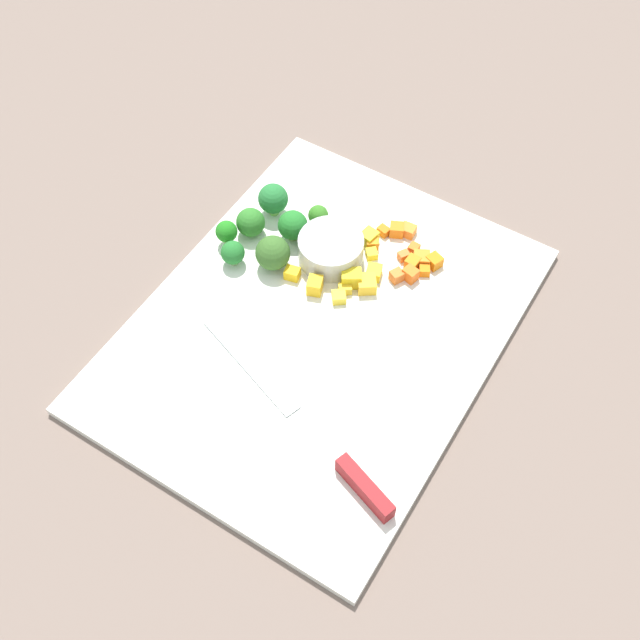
# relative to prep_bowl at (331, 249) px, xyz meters

# --- Properties ---
(ground_plane) EXTENTS (4.00, 4.00, 0.00)m
(ground_plane) POSITION_rel_prep_bowl_xyz_m (-0.09, -0.04, -0.03)
(ground_plane) COLOR #756258
(cutting_board) EXTENTS (0.51, 0.39, 0.01)m
(cutting_board) POSITION_rel_prep_bowl_xyz_m (-0.09, -0.04, -0.02)
(cutting_board) COLOR white
(cutting_board) RESTS_ON ground_plane
(prep_bowl) EXTENTS (0.08, 0.08, 0.03)m
(prep_bowl) POSITION_rel_prep_bowl_xyz_m (0.00, 0.00, 0.00)
(prep_bowl) COLOR #BBBEBC
(prep_bowl) RESTS_ON cutting_board
(chef_knife) EXTENTS (0.12, 0.30, 0.02)m
(chef_knife) POSITION_rel_prep_bowl_xyz_m (-0.23, -0.14, -0.01)
(chef_knife) COLOR silver
(chef_knife) RESTS_ON cutting_board
(carrot_dice_0) EXTENTS (0.03, 0.03, 0.01)m
(carrot_dice_0) POSITION_rel_prep_bowl_xyz_m (0.05, -0.10, -0.01)
(carrot_dice_0) COLOR orange
(carrot_dice_0) RESTS_ON cutting_board
(carrot_dice_1) EXTENTS (0.02, 0.02, 0.02)m
(carrot_dice_1) POSITION_rel_prep_bowl_xyz_m (0.02, -0.10, -0.01)
(carrot_dice_1) COLOR orange
(carrot_dice_1) RESTS_ON cutting_board
(carrot_dice_2) EXTENTS (0.02, 0.02, 0.01)m
(carrot_dice_2) POSITION_rel_prep_bowl_xyz_m (0.01, -0.09, -0.01)
(carrot_dice_2) COLOR orange
(carrot_dice_2) RESTS_ON cutting_board
(carrot_dice_3) EXTENTS (0.02, 0.02, 0.02)m
(carrot_dice_3) POSITION_rel_prep_bowl_xyz_m (0.04, -0.09, -0.01)
(carrot_dice_3) COLOR orange
(carrot_dice_3) RESTS_ON cutting_board
(carrot_dice_4) EXTENTS (0.02, 0.02, 0.02)m
(carrot_dice_4) POSITION_rel_prep_bowl_xyz_m (0.06, -0.11, -0.01)
(carrot_dice_4) COLOR orange
(carrot_dice_4) RESTS_ON cutting_board
(carrot_dice_5) EXTENTS (0.02, 0.02, 0.01)m
(carrot_dice_5) POSITION_rel_prep_bowl_xyz_m (0.05, -0.08, -0.01)
(carrot_dice_5) COLOR orange
(carrot_dice_5) RESTS_ON cutting_board
(carrot_dice_6) EXTENTS (0.02, 0.02, 0.02)m
(carrot_dice_6) POSITION_rel_prep_bowl_xyz_m (0.08, -0.05, -0.01)
(carrot_dice_6) COLOR orange
(carrot_dice_6) RESTS_ON cutting_board
(carrot_dice_7) EXTENTS (0.02, 0.02, 0.01)m
(carrot_dice_7) POSITION_rel_prep_bowl_xyz_m (0.04, -0.03, -0.01)
(carrot_dice_7) COLOR orange
(carrot_dice_7) RESTS_ON cutting_board
(carrot_dice_8) EXTENTS (0.02, 0.02, 0.01)m
(carrot_dice_8) POSITION_rel_prep_bowl_xyz_m (0.04, -0.11, -0.01)
(carrot_dice_8) COLOR orange
(carrot_dice_8) RESTS_ON cutting_board
(carrot_dice_9) EXTENTS (0.01, 0.01, 0.01)m
(carrot_dice_9) POSITION_rel_prep_bowl_xyz_m (0.06, -0.08, -0.01)
(carrot_dice_9) COLOR orange
(carrot_dice_9) RESTS_ON cutting_board
(carrot_dice_10) EXTENTS (0.02, 0.02, 0.01)m
(carrot_dice_10) POSITION_rel_prep_bowl_xyz_m (0.08, -0.06, -0.01)
(carrot_dice_10) COLOR orange
(carrot_dice_10) RESTS_ON cutting_board
(carrot_dice_11) EXTENTS (0.01, 0.02, 0.01)m
(carrot_dice_11) POSITION_rel_prep_bowl_xyz_m (0.07, -0.04, -0.01)
(carrot_dice_11) COLOR orange
(carrot_dice_11) RESTS_ON cutting_board
(pepper_dice_0) EXTENTS (0.03, 0.02, 0.02)m
(pepper_dice_0) POSITION_rel_prep_bowl_xyz_m (-0.05, -0.01, -0.01)
(pepper_dice_0) COLOR yellow
(pepper_dice_0) RESTS_ON cutting_board
(pepper_dice_1) EXTENTS (0.02, 0.02, 0.01)m
(pepper_dice_1) POSITION_rel_prep_bowl_xyz_m (-0.05, 0.02, -0.01)
(pepper_dice_1) COLOR yellow
(pepper_dice_1) RESTS_ON cutting_board
(pepper_dice_2) EXTENTS (0.03, 0.03, 0.02)m
(pepper_dice_2) POSITION_rel_prep_bowl_xyz_m (-0.02, -0.05, -0.01)
(pepper_dice_2) COLOR yellow
(pepper_dice_2) RESTS_ON cutting_board
(pepper_dice_3) EXTENTS (0.02, 0.02, 0.02)m
(pepper_dice_3) POSITION_rel_prep_bowl_xyz_m (0.05, -0.03, -0.01)
(pepper_dice_3) COLOR yellow
(pepper_dice_3) RESTS_ON cutting_board
(pepper_dice_4) EXTENTS (0.02, 0.02, 0.01)m
(pepper_dice_4) POSITION_rel_prep_bowl_xyz_m (0.03, -0.04, -0.01)
(pepper_dice_4) COLOR yellow
(pepper_dice_4) RESTS_ON cutting_board
(pepper_dice_5) EXTENTS (0.02, 0.02, 0.01)m
(pepper_dice_5) POSITION_rel_prep_bowl_xyz_m (-0.04, -0.04, -0.01)
(pepper_dice_5) COLOR yellow
(pepper_dice_5) RESTS_ON cutting_board
(pepper_dice_6) EXTENTS (0.03, 0.03, 0.02)m
(pepper_dice_6) POSITION_rel_prep_bowl_xyz_m (-0.02, -0.06, -0.01)
(pepper_dice_6) COLOR yellow
(pepper_dice_6) RESTS_ON cutting_board
(pepper_dice_7) EXTENTS (0.02, 0.02, 0.01)m
(pepper_dice_7) POSITION_rel_prep_bowl_xyz_m (-0.05, -0.04, -0.01)
(pepper_dice_7) COLOR yellow
(pepper_dice_7) RESTS_ON cutting_board
(pepper_dice_8) EXTENTS (0.02, 0.02, 0.01)m
(pepper_dice_8) POSITION_rel_prep_bowl_xyz_m (0.00, -0.06, -0.01)
(pepper_dice_8) COLOR yellow
(pepper_dice_8) RESTS_ON cutting_board
(broccoli_floret_0) EXTENTS (0.04, 0.04, 0.04)m
(broccoli_floret_0) POSITION_rel_prep_bowl_xyz_m (0.03, 0.10, 0.01)
(broccoli_floret_0) COLOR #8AC35E
(broccoli_floret_0) RESTS_ON cutting_board
(broccoli_floret_1) EXTENTS (0.04, 0.04, 0.04)m
(broccoli_floret_1) POSITION_rel_prep_bowl_xyz_m (0.00, 0.06, 0.01)
(broccoli_floret_1) COLOR #98B36B
(broccoli_floret_1) RESTS_ON cutting_board
(broccoli_floret_2) EXTENTS (0.04, 0.04, 0.05)m
(broccoli_floret_2) POSITION_rel_prep_bowl_xyz_m (-0.05, 0.05, 0.01)
(broccoli_floret_2) COLOR #95B567
(broccoli_floret_2) RESTS_ON cutting_board
(broccoli_floret_3) EXTENTS (0.04, 0.04, 0.04)m
(broccoli_floret_3) POSITION_rel_prep_bowl_xyz_m (-0.02, 0.11, 0.00)
(broccoli_floret_3) COLOR #84C168
(broccoli_floret_3) RESTS_ON cutting_board
(broccoli_floret_4) EXTENTS (0.03, 0.03, 0.03)m
(broccoli_floret_4) POSITION_rel_prep_bowl_xyz_m (-0.07, 0.10, 0.00)
(broccoli_floret_4) COLOR #8AAD62
(broccoli_floret_4) RESTS_ON cutting_board
(broccoli_floret_5) EXTENTS (0.03, 0.03, 0.03)m
(broccoli_floret_5) POSITION_rel_prep_bowl_xyz_m (0.04, 0.04, -0.00)
(broccoli_floret_5) COLOR #85C05E
(broccoli_floret_5) RESTS_ON cutting_board
(broccoli_floret_6) EXTENTS (0.03, 0.03, 0.04)m
(broccoli_floret_6) POSITION_rel_prep_bowl_xyz_m (-0.05, 0.12, 0.00)
(broccoli_floret_6) COLOR #8BB560
(broccoli_floret_6) RESTS_ON cutting_board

